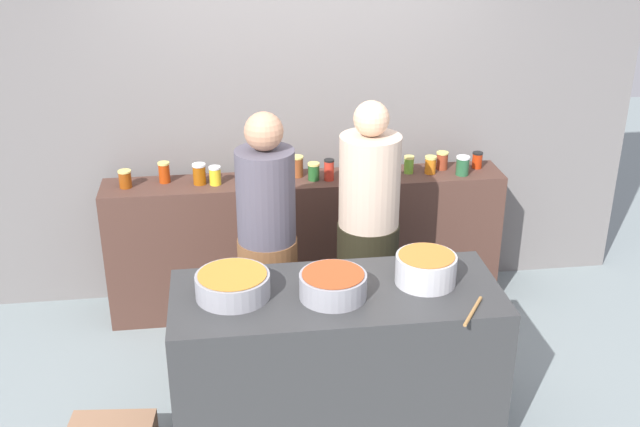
{
  "coord_description": "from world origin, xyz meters",
  "views": [
    {
      "loc": [
        -0.54,
        -3.72,
        2.88
      ],
      "look_at": [
        0.0,
        0.35,
        1.05
      ],
      "focal_mm": 43.61,
      "sensor_mm": 36.0,
      "label": 1
    }
  ],
  "objects_px": {
    "preserve_jar_6": "(297,166)",
    "cooking_pot_left": "(233,285)",
    "preserve_jar_1": "(164,172)",
    "preserve_jar_2": "(199,174)",
    "preserve_jar_0": "(125,179)",
    "preserve_jar_12": "(430,165)",
    "preserve_jar_13": "(442,160)",
    "cook_in_cap": "(368,247)",
    "preserve_jar_7": "(314,171)",
    "preserve_jar_14": "(463,166)",
    "preserve_jar_3": "(215,175)",
    "preserve_jar_10": "(366,168)",
    "cooking_pot_center": "(333,285)",
    "wooden_spoon": "(473,311)",
    "preserve_jar_15": "(477,160)",
    "cook_with_tongs": "(268,261)",
    "cooking_pot_right": "(426,269)",
    "preserve_jar_4": "(246,170)",
    "preserve_jar_11": "(409,164)",
    "preserve_jar_9": "(350,169)",
    "preserve_jar_8": "(329,170)",
    "preserve_jar_5": "(273,169)"
  },
  "relations": [
    {
      "from": "preserve_jar_12",
      "to": "cook_in_cap",
      "type": "relative_size",
      "value": 0.07
    },
    {
      "from": "cooking_pot_right",
      "to": "cook_with_tongs",
      "type": "height_order",
      "value": "cook_with_tongs"
    },
    {
      "from": "cooking_pot_right",
      "to": "preserve_jar_13",
      "type": "bearing_deg",
      "value": 71.18
    },
    {
      "from": "preserve_jar_9",
      "to": "preserve_jar_11",
      "type": "relative_size",
      "value": 0.92
    },
    {
      "from": "preserve_jar_14",
      "to": "cook_with_tongs",
      "type": "xyz_separation_m",
      "value": [
        -1.37,
        -0.67,
        -0.28
      ]
    },
    {
      "from": "preserve_jar_7",
      "to": "preserve_jar_14",
      "type": "height_order",
      "value": "preserve_jar_14"
    },
    {
      "from": "preserve_jar_15",
      "to": "preserve_jar_1",
      "type": "bearing_deg",
      "value": 179.67
    },
    {
      "from": "preserve_jar_3",
      "to": "cooking_pot_left",
      "type": "xyz_separation_m",
      "value": [
        0.07,
        -1.35,
        -0.08
      ]
    },
    {
      "from": "preserve_jar_2",
      "to": "cooking_pot_left",
      "type": "bearing_deg",
      "value": -82.76
    },
    {
      "from": "preserve_jar_13",
      "to": "cooking_pot_left",
      "type": "bearing_deg",
      "value": -136.07
    },
    {
      "from": "preserve_jar_3",
      "to": "preserve_jar_9",
      "type": "relative_size",
      "value": 1.12
    },
    {
      "from": "preserve_jar_0",
      "to": "cooking_pot_center",
      "type": "bearing_deg",
      "value": -51.38
    },
    {
      "from": "preserve_jar_4",
      "to": "preserve_jar_8",
      "type": "height_order",
      "value": "preserve_jar_4"
    },
    {
      "from": "preserve_jar_6",
      "to": "preserve_jar_11",
      "type": "distance_m",
      "value": 0.76
    },
    {
      "from": "preserve_jar_0",
      "to": "preserve_jar_12",
      "type": "bearing_deg",
      "value": -0.36
    },
    {
      "from": "preserve_jar_2",
      "to": "cook_in_cap",
      "type": "relative_size",
      "value": 0.08
    },
    {
      "from": "preserve_jar_6",
      "to": "preserve_jar_8",
      "type": "bearing_deg",
      "value": -25.49
    },
    {
      "from": "preserve_jar_0",
      "to": "preserve_jar_6",
      "type": "bearing_deg",
      "value": 2.6
    },
    {
      "from": "preserve_jar_1",
      "to": "preserve_jar_6",
      "type": "height_order",
      "value": "preserve_jar_6"
    },
    {
      "from": "preserve_jar_7",
      "to": "preserve_jar_13",
      "type": "height_order",
      "value": "preserve_jar_13"
    },
    {
      "from": "wooden_spoon",
      "to": "cook_with_tongs",
      "type": "xyz_separation_m",
      "value": [
        -0.94,
        0.95,
        -0.15
      ]
    },
    {
      "from": "preserve_jar_3",
      "to": "preserve_jar_10",
      "type": "height_order",
      "value": "preserve_jar_10"
    },
    {
      "from": "preserve_jar_7",
      "to": "cooking_pot_left",
      "type": "bearing_deg",
      "value": -113.36
    },
    {
      "from": "preserve_jar_0",
      "to": "preserve_jar_6",
      "type": "height_order",
      "value": "preserve_jar_6"
    },
    {
      "from": "preserve_jar_15",
      "to": "wooden_spoon",
      "type": "distance_m",
      "value": 1.83
    },
    {
      "from": "preserve_jar_3",
      "to": "cook_in_cap",
      "type": "distance_m",
      "value": 1.13
    },
    {
      "from": "preserve_jar_12",
      "to": "preserve_jar_3",
      "type": "bearing_deg",
      "value": -179.55
    },
    {
      "from": "preserve_jar_1",
      "to": "preserve_jar_0",
      "type": "bearing_deg",
      "value": -166.77
    },
    {
      "from": "cook_with_tongs",
      "to": "cook_in_cap",
      "type": "xyz_separation_m",
      "value": [
        0.62,
        0.1,
        -0.0
      ]
    },
    {
      "from": "preserve_jar_10",
      "to": "cook_in_cap",
      "type": "distance_m",
      "value": 0.66
    },
    {
      "from": "preserve_jar_7",
      "to": "cooking_pot_right",
      "type": "distance_m",
      "value": 1.4
    },
    {
      "from": "preserve_jar_13",
      "to": "preserve_jar_14",
      "type": "relative_size",
      "value": 0.94
    },
    {
      "from": "preserve_jar_14",
      "to": "wooden_spoon",
      "type": "relative_size",
      "value": 0.46
    },
    {
      "from": "preserve_jar_13",
      "to": "wooden_spoon",
      "type": "height_order",
      "value": "preserve_jar_13"
    },
    {
      "from": "preserve_jar_13",
      "to": "cooking_pot_center",
      "type": "height_order",
      "value": "preserve_jar_13"
    },
    {
      "from": "cooking_pot_left",
      "to": "cooking_pot_center",
      "type": "distance_m",
      "value": 0.5
    },
    {
      "from": "preserve_jar_6",
      "to": "cooking_pot_left",
      "type": "height_order",
      "value": "preserve_jar_6"
    },
    {
      "from": "preserve_jar_13",
      "to": "cooking_pot_center",
      "type": "relative_size",
      "value": 0.36
    },
    {
      "from": "cooking_pot_left",
      "to": "wooden_spoon",
      "type": "relative_size",
      "value": 1.33
    },
    {
      "from": "preserve_jar_15",
      "to": "cook_in_cap",
      "type": "bearing_deg",
      "value": -142.67
    },
    {
      "from": "preserve_jar_0",
      "to": "preserve_jar_10",
      "type": "relative_size",
      "value": 0.79
    },
    {
      "from": "preserve_jar_14",
      "to": "cooking_pot_center",
      "type": "height_order",
      "value": "preserve_jar_14"
    },
    {
      "from": "preserve_jar_0",
      "to": "cooking_pot_center",
      "type": "distance_m",
      "value": 1.85
    },
    {
      "from": "preserve_jar_13",
      "to": "cook_in_cap",
      "type": "xyz_separation_m",
      "value": [
        -0.65,
        -0.69,
        -0.28
      ]
    },
    {
      "from": "preserve_jar_11",
      "to": "preserve_jar_15",
      "type": "bearing_deg",
      "value": 3.71
    },
    {
      "from": "preserve_jar_1",
      "to": "preserve_jar_2",
      "type": "relative_size",
      "value": 1.0
    },
    {
      "from": "preserve_jar_2",
      "to": "preserve_jar_7",
      "type": "xyz_separation_m",
      "value": [
        0.75,
        -0.03,
        -0.01
      ]
    },
    {
      "from": "preserve_jar_4",
      "to": "cooking_pot_left",
      "type": "bearing_deg",
      "value": -95.47
    },
    {
      "from": "preserve_jar_5",
      "to": "preserve_jar_6",
      "type": "bearing_deg",
      "value": -3.36
    },
    {
      "from": "preserve_jar_15",
      "to": "cooking_pot_right",
      "type": "height_order",
      "value": "preserve_jar_15"
    }
  ]
}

